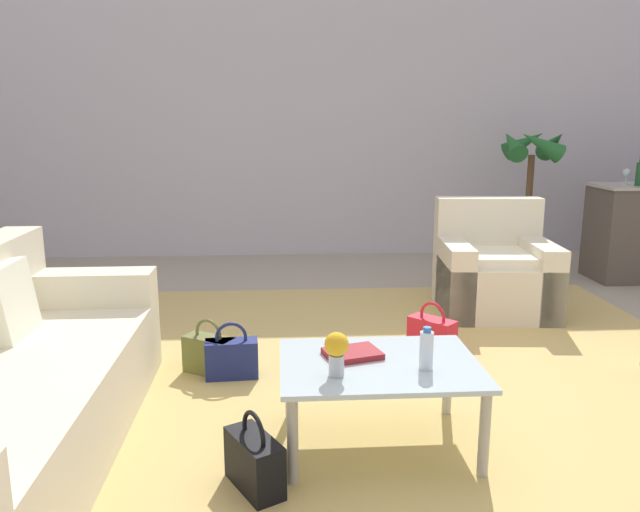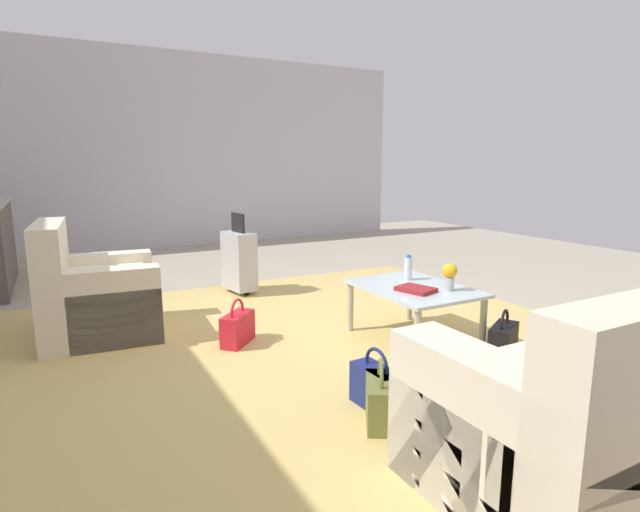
% 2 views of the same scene
% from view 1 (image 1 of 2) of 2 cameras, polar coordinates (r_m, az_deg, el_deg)
% --- Properties ---
extents(ground_plane, '(12.00, 12.00, 0.00)m').
position_cam_1_polar(ground_plane, '(3.72, 10.30, -12.67)').
color(ground_plane, '#A89E89').
extents(wall_back, '(10.24, 0.12, 3.10)m').
position_cam_1_polar(wall_back, '(7.38, 3.00, 12.18)').
color(wall_back, silver).
rests_on(wall_back, ground).
extents(area_rug, '(5.20, 4.40, 0.01)m').
position_cam_1_polar(area_rug, '(3.81, 0.57, -11.80)').
color(area_rug, tan).
rests_on(area_rug, ground).
extents(armchair, '(0.96, 0.92, 0.92)m').
position_cam_1_polar(armchair, '(5.39, 15.50, -1.60)').
color(armchair, beige).
rests_on(armchair, ground).
extents(coffee_table, '(0.95, 0.71, 0.43)m').
position_cam_1_polar(coffee_table, '(3.04, 5.43, -10.60)').
color(coffee_table, silver).
rests_on(coffee_table, ground).
extents(water_bottle, '(0.06, 0.06, 0.20)m').
position_cam_1_polar(water_bottle, '(2.94, 9.71, -8.46)').
color(water_bottle, silver).
rests_on(water_bottle, coffee_table).
extents(coffee_table_book, '(0.30, 0.26, 0.03)m').
position_cam_1_polar(coffee_table_book, '(3.08, 2.99, -8.90)').
color(coffee_table_book, maroon).
rests_on(coffee_table_book, coffee_table).
extents(flower_vase, '(0.11, 0.11, 0.21)m').
position_cam_1_polar(flower_vase, '(2.81, 1.52, -8.59)').
color(flower_vase, '#B2B7BC').
rests_on(flower_vase, coffee_table).
extents(wine_glass_leftmost, '(0.08, 0.08, 0.15)m').
position_cam_1_polar(wine_glass_leftmost, '(6.78, 26.24, 6.79)').
color(wine_glass_leftmost, silver).
rests_on(wine_glass_leftmost, bar_console).
extents(wine_bottle_green, '(0.07, 0.07, 0.30)m').
position_cam_1_polar(wine_bottle_green, '(6.73, 27.19, 6.74)').
color(wine_bottle_green, '#194C23').
rests_on(wine_bottle_green, bar_console).
extents(handbag_navy, '(0.33, 0.16, 0.36)m').
position_cam_1_polar(handbag_navy, '(3.92, -8.07, -9.20)').
color(handbag_navy, navy).
rests_on(handbag_navy, ground).
extents(handbag_black, '(0.28, 0.35, 0.36)m').
position_cam_1_polar(handbag_black, '(2.82, -6.02, -18.15)').
color(handbag_black, black).
rests_on(handbag_black, ground).
extents(handbag_olive, '(0.35, 0.29, 0.36)m').
position_cam_1_polar(handbag_olive, '(4.01, -10.11, -8.80)').
color(handbag_olive, olive).
rests_on(handbag_olive, ground).
extents(handbag_red, '(0.32, 0.33, 0.36)m').
position_cam_1_polar(handbag_red, '(4.36, 10.19, -7.05)').
color(handbag_red, red).
rests_on(handbag_red, ground).
extents(potted_palm, '(0.64, 0.64, 1.52)m').
position_cam_1_polar(potted_palm, '(7.03, 18.60, 5.91)').
color(potted_palm, '#BCB299').
rests_on(potted_palm, ground).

